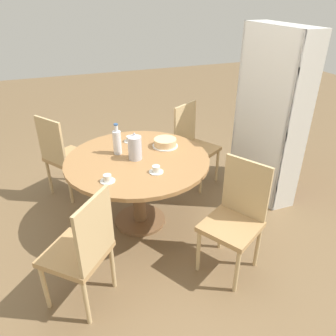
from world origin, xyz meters
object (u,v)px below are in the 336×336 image
chair_a (236,216)px  cup_a (156,170)px  chair_c (63,155)px  bookshelf (267,119)px  chair_b (193,143)px  cake_main (165,143)px  cup_b (107,179)px  chair_d (83,249)px  cup_c (130,139)px  water_bottle (117,142)px  coffee_pot (135,147)px

chair_a → cup_a: bearing=-167.6°
chair_c → bookshelf: (0.66, 2.16, 0.37)m
chair_b → chair_c: size_ratio=1.00×
cake_main → cup_b: bearing=-54.7°
chair_d → bookshelf: (-0.95, 2.15, 0.37)m
chair_b → cup_c: bearing=162.1°
chair_a → water_bottle: 1.30m
chair_a → chair_b: bearing=138.9°
chair_d → cake_main: 1.40m
water_bottle → cake_main: water_bottle is taller
chair_c → cup_a: 1.35m
chair_d → cup_c: bearing=-166.9°
chair_c → water_bottle: water_bottle is taller
chair_c → cup_b: size_ratio=7.66×
coffee_pot → cup_c: 0.41m
chair_c → bookshelf: size_ratio=0.53×
water_bottle → cup_b: size_ratio=2.40×
water_bottle → cup_b: 0.54m
cup_a → bookshelf: bearing=107.6°
chair_b → cake_main: bearing=-171.0°
chair_c → coffee_pot: size_ratio=3.71×
chair_d → coffee_pot: 1.08m
chair_d → water_bottle: (-0.98, 0.49, 0.35)m
chair_d → water_bottle: water_bottle is taller
coffee_pot → chair_a: bearing=35.2°
chair_a → chair_b: 1.46m
chair_b → coffee_pot: coffee_pot is taller
cake_main → cup_c: (-0.24, -0.30, -0.01)m
water_bottle → chair_d: bearing=-26.6°
chair_b → chair_c: (-0.22, -1.49, 0.00)m
water_bottle → cup_a: size_ratio=2.40×
chair_b → chair_d: same height
bookshelf → coffee_pot: bookshelf is taller
chair_d → cake_main: (-0.97, 0.97, 0.26)m
water_bottle → cup_b: (0.49, -0.20, -0.10)m
water_bottle → cup_a: water_bottle is taller
bookshelf → cup_c: bookshelf is taller
water_bottle → cup_a: (0.48, 0.23, -0.10)m
water_bottle → cup_b: water_bottle is taller
cake_main → cup_b: size_ratio=2.03×
bookshelf → cake_main: bookshelf is taller
cup_a → cup_c: bearing=-175.8°
chair_b → cake_main: (0.43, -0.51, 0.26)m
water_bottle → cup_c: (-0.23, 0.18, -0.10)m
chair_a → cup_c: (-1.24, -0.55, 0.25)m
chair_c → cup_a: size_ratio=7.66×
coffee_pot → cup_c: size_ratio=2.07×
chair_c → chair_d: same height
chair_a → coffee_pot: size_ratio=3.71×
bookshelf → cup_b: 1.92m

